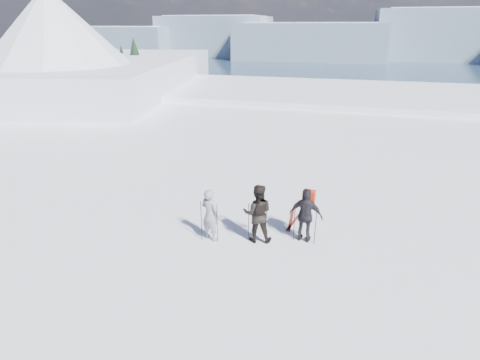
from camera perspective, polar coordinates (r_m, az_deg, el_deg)
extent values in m
plane|color=white|center=(72.27, 13.87, 2.62)|extent=(220.00, 208.01, 71.62)
cube|color=white|center=(40.33, 13.66, 3.33)|extent=(180.00, 16.00, 14.00)
plane|color=navy|center=(300.43, 15.40, 14.85)|extent=(820.00, 820.00, 0.00)
cube|color=slate|center=(529.08, -18.00, 19.46)|extent=(150.00, 80.00, 34.00)
cube|color=white|center=(528.76, -18.20, 20.96)|extent=(127.50, 70.00, 8.00)
cube|color=slate|center=(504.60, -3.72, 21.01)|extent=(130.00, 80.00, 46.00)
cube|color=white|center=(504.47, -3.78, 23.28)|extent=(110.50, 70.00, 8.00)
cube|color=slate|center=(450.38, 10.56, 20.01)|extent=(160.00, 80.00, 38.00)
cube|color=white|center=(450.05, 10.71, 22.04)|extent=(136.00, 70.00, 8.00)
cube|color=slate|center=(488.58, 28.48, 18.83)|extent=(140.00, 80.00, 52.00)
cube|color=white|center=(488.64, 29.01, 21.48)|extent=(119.00, 70.00, 8.00)
cube|color=white|center=(47.44, -22.54, 7.00)|extent=(29.19, 35.68, 16.00)
cone|color=white|center=(39.53, -26.46, 18.43)|extent=(18.00, 18.00, 9.00)
cone|color=white|center=(52.59, -25.42, 14.66)|extent=(16.00, 16.00, 8.00)
cube|color=#2D2B28|center=(51.92, -11.34, 4.92)|extent=(21.55, 17.87, 14.25)
cone|color=black|center=(48.31, -9.15, 11.13)|extent=(5.60, 5.60, 10.00)
cone|color=black|center=(43.74, -16.46, 8.64)|extent=(5.04, 5.04, 9.00)
cone|color=black|center=(45.23, -9.51, 10.34)|extent=(5.60, 5.60, 10.00)
cone|color=black|center=(52.72, -16.95, 12.51)|extent=(6.72, 6.72, 12.00)
cone|color=black|center=(47.59, -17.91, 10.79)|extent=(6.16, 6.16, 11.00)
cone|color=black|center=(49.42, -15.18, 12.67)|extent=(7.28, 7.28, 13.00)
cone|color=black|center=(44.24, -13.02, 10.46)|extent=(6.16, 6.16, 11.00)
imported|color=gray|center=(11.77, -4.60, -5.27)|extent=(0.74, 0.62, 1.73)
imported|color=black|center=(11.63, 2.69, -5.08)|extent=(1.04, 0.88, 1.91)
imported|color=black|center=(11.81, 10.01, -5.35)|extent=(1.09, 0.57, 1.78)
cube|color=red|center=(11.54, 10.68, 0.31)|extent=(0.40, 0.26, 0.55)
cylinder|color=black|center=(11.83, -5.90, -6.20)|extent=(0.02, 0.02, 1.36)
cylinder|color=black|center=(11.71, -3.49, -6.61)|extent=(0.02, 0.02, 1.30)
cylinder|color=black|center=(11.78, 1.32, -6.40)|extent=(0.02, 0.02, 1.28)
cylinder|color=black|center=(11.60, 4.00, -6.77)|extent=(0.02, 0.02, 1.35)
cylinder|color=black|center=(11.88, 8.28, -6.37)|extent=(0.02, 0.02, 1.30)
cylinder|color=black|center=(11.85, 11.41, -7.09)|extent=(0.02, 0.02, 1.15)
cube|color=black|center=(13.36, 7.83, -5.96)|extent=(0.16, 1.70, 0.03)
cube|color=black|center=(13.35, 8.43, -6.02)|extent=(0.44, 1.68, 0.03)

